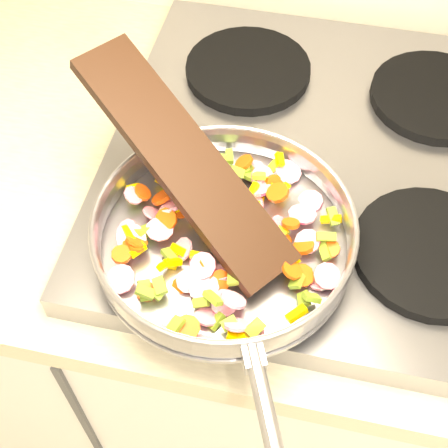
# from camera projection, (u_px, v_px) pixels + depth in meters

# --- Properties ---
(cooktop) EXTENTS (0.60, 0.60, 0.04)m
(cooktop) POSITION_uv_depth(u_px,v_px,m) (326.00, 164.00, 0.87)
(cooktop) COLOR #939399
(cooktop) RESTS_ON counter_top
(grate_fl) EXTENTS (0.19, 0.19, 0.02)m
(grate_fl) POSITION_uv_depth(u_px,v_px,m) (205.00, 213.00, 0.79)
(grate_fl) COLOR black
(grate_fl) RESTS_ON cooktop
(grate_fr) EXTENTS (0.19, 0.19, 0.02)m
(grate_fr) POSITION_uv_depth(u_px,v_px,m) (431.00, 252.00, 0.75)
(grate_fr) COLOR black
(grate_fr) RESTS_ON cooktop
(grate_bl) EXTENTS (0.19, 0.19, 0.02)m
(grate_bl) POSITION_uv_depth(u_px,v_px,m) (248.00, 69.00, 0.95)
(grate_bl) COLOR black
(grate_bl) RESTS_ON cooktop
(grate_br) EXTENTS (0.19, 0.19, 0.02)m
(grate_br) POSITION_uv_depth(u_px,v_px,m) (436.00, 96.00, 0.91)
(grate_br) COLOR black
(grate_br) RESTS_ON cooktop
(saute_pan) EXTENTS (0.34, 0.49, 0.05)m
(saute_pan) POSITION_uv_depth(u_px,v_px,m) (224.00, 234.00, 0.72)
(saute_pan) COLOR #9E9EA5
(saute_pan) RESTS_ON grate_fl
(vegetable_heap) EXTENTS (0.28, 0.28, 0.05)m
(vegetable_heap) POSITION_uv_depth(u_px,v_px,m) (221.00, 229.00, 0.74)
(vegetable_heap) COLOR olive
(vegetable_heap) RESTS_ON saute_pan
(wooden_spatula) EXTENTS (0.31, 0.26, 0.13)m
(wooden_spatula) POSITION_uv_depth(u_px,v_px,m) (184.00, 160.00, 0.72)
(wooden_spatula) COLOR black
(wooden_spatula) RESTS_ON saute_pan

